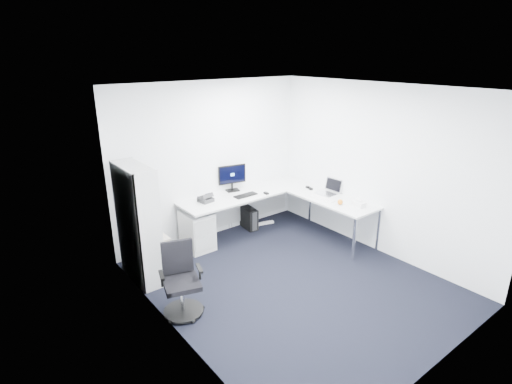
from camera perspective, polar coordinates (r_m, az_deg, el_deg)
ground at (r=5.88m, az=5.28°, el=-12.72°), size 4.20×4.20×0.00m
ceiling at (r=5.01m, az=6.26°, el=14.47°), size 4.20×4.20×0.00m
wall_back at (r=6.89m, az=-6.39°, el=4.38°), size 3.60×0.02×2.70m
wall_front at (r=4.17m, az=26.17°, el=-7.87°), size 3.60×0.02×2.70m
wall_left at (r=4.33m, az=-11.90°, el=-5.16°), size 0.02×4.20×2.70m
wall_right at (r=6.62m, az=17.14°, el=2.99°), size 0.02×4.20×2.70m
l_desk at (r=6.96m, az=0.82°, el=-3.77°), size 2.61×1.46×0.76m
drawer_pedestal at (r=6.71m, az=-8.40°, el=-5.45°), size 0.42×0.53×0.65m
bookshelf at (r=5.82m, az=-16.46°, el=-4.39°), size 0.33×0.85×1.70m
task_chair at (r=5.08m, az=-10.58°, el=-12.48°), size 0.65×0.65×0.92m
black_pc_tower at (r=7.45m, az=-1.04°, el=-3.71°), size 0.23×0.43×0.40m
beige_pc_tower at (r=6.67m, az=-13.25°, el=-7.44°), size 0.16×0.36×0.34m
power_strip at (r=7.66m, az=1.18°, el=-4.47°), size 0.39×0.16×0.04m
monitor at (r=7.10m, az=-3.40°, el=2.04°), size 0.53×0.26×0.49m
black_keyboard at (r=6.91m, az=-1.50°, el=-0.47°), size 0.43×0.16×0.02m
mouse at (r=7.00m, az=1.47°, el=-0.17°), size 0.06×0.10×0.03m
desk_phone at (r=6.67m, az=-7.22°, el=-0.78°), size 0.24×0.24×0.15m
laptop at (r=7.06m, az=9.99°, el=0.64°), size 0.38×0.37×0.25m
white_keyboard at (r=6.87m, az=9.48°, el=-0.89°), size 0.20×0.48×0.02m
headphones at (r=7.33m, az=7.61°, el=0.65°), size 0.15×0.20×0.05m
orange_fruit at (r=6.65m, az=11.94°, el=-1.40°), size 0.09×0.09×0.09m
tissue_box at (r=6.65m, az=14.40°, el=-1.64°), size 0.14×0.24×0.08m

